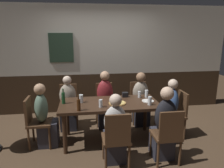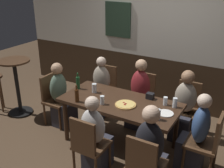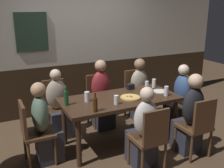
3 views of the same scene
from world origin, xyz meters
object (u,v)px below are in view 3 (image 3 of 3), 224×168
at_px(condiment_caddy, 130,87).
at_px(person_head_west, 45,129).
at_px(person_left_far, 58,109).
at_px(chair_right_far, 136,91).
at_px(chair_mid_far, 98,97).
at_px(chair_mid_near, 151,136).
at_px(chair_head_east, 187,100).
at_px(person_head_east, 179,103).
at_px(tumbler_short, 154,84).
at_px(beer_glass_tall, 166,91).
at_px(person_mid_near, 143,133).
at_px(beer_bottle_green, 66,98).
at_px(person_right_near, 190,120).
at_px(chair_head_west, 32,130).
at_px(chair_left_far, 55,103).
at_px(beer_bottle_brown, 95,104).
at_px(highball_clear, 116,100).
at_px(person_right_far, 140,94).
at_px(person_mid_far, 102,99).
at_px(pint_glass_amber, 147,85).
at_px(pizza, 130,97).
at_px(pint_glass_pale, 87,97).
at_px(chair_right_near, 198,124).
at_px(dining_table, 120,103).
at_px(plate_white_large, 160,91).

bearing_deg(condiment_caddy, person_head_west, -168.60).
distance_m(person_left_far, condiment_caddy, 1.22).
bearing_deg(condiment_caddy, chair_right_far, 51.21).
bearing_deg(person_head_west, chair_mid_far, 36.17).
xyz_separation_m(chair_mid_near, person_head_west, (-1.13, 0.83, -0.02)).
relative_size(chair_head_east, person_head_east, 0.78).
bearing_deg(tumbler_short, beer_glass_tall, -100.00).
bearing_deg(condiment_caddy, person_mid_near, -109.90).
bearing_deg(beer_bottle_green, person_right_near, -24.59).
xyz_separation_m(chair_head_west, chair_head_east, (2.59, 0.00, 0.00)).
bearing_deg(chair_head_east, person_head_east, 180.00).
distance_m(chair_left_far, beer_bottle_brown, 1.23).
relative_size(beer_glass_tall, beer_bottle_brown, 0.57).
distance_m(chair_head_west, beer_bottle_brown, 0.90).
height_order(chair_right_far, condiment_caddy, chair_right_far).
relative_size(chair_head_east, tumbler_short, 6.16).
bearing_deg(highball_clear, beer_bottle_green, 156.91).
bearing_deg(person_head_west, highball_clear, -12.56).
xyz_separation_m(person_right_near, person_mid_near, (-0.77, 0.00, -0.04)).
xyz_separation_m(highball_clear, condiment_caddy, (0.52, 0.51, -0.01)).
bearing_deg(chair_mid_near, person_right_far, 62.61).
xyz_separation_m(chair_head_east, beer_bottle_green, (-2.09, 0.05, 0.35)).
bearing_deg(person_mid_far, chair_head_west, -152.78).
distance_m(chair_left_far, pint_glass_amber, 1.54).
bearing_deg(pizza, pint_glass_pale, 167.14).
xyz_separation_m(pint_glass_amber, beer_bottle_brown, (-1.15, -0.55, 0.05)).
distance_m(person_mid_near, pizza, 0.67).
bearing_deg(pint_glass_amber, highball_clear, -151.08).
distance_m(person_head_west, beer_bottle_brown, 0.77).
relative_size(chair_right_far, chair_head_east, 1.00).
bearing_deg(chair_right_near, pint_glass_pale, 144.81).
xyz_separation_m(chair_head_east, pizza, (-1.16, -0.08, 0.26)).
height_order(chair_head_west, chair_mid_far, same).
bearing_deg(chair_left_far, dining_table, -46.94).
distance_m(chair_head_east, pint_glass_pale, 1.82).
bearing_deg(plate_white_large, pint_glass_amber, 111.22).
bearing_deg(chair_right_near, person_mid_far, 117.37).
xyz_separation_m(person_mid_near, pizza, (0.13, 0.59, 0.29)).
relative_size(chair_head_west, chair_head_east, 1.00).
bearing_deg(beer_bottle_green, person_left_far, 87.22).
height_order(person_right_far, person_head_east, person_right_far).
distance_m(person_mid_near, pint_glass_amber, 1.12).
xyz_separation_m(person_head_west, beer_glass_tall, (1.80, -0.22, 0.33)).
xyz_separation_m(person_mid_near, beer_bottle_green, (-0.80, 0.72, 0.39)).
height_order(person_head_east, pizza, person_head_east).
distance_m(pizza, pint_glass_amber, 0.56).
height_order(chair_head_west, person_right_far, person_right_far).
relative_size(chair_right_far, plate_white_large, 4.03).
distance_m(chair_left_far, beer_glass_tall, 1.81).
relative_size(chair_right_near, person_right_far, 0.77).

